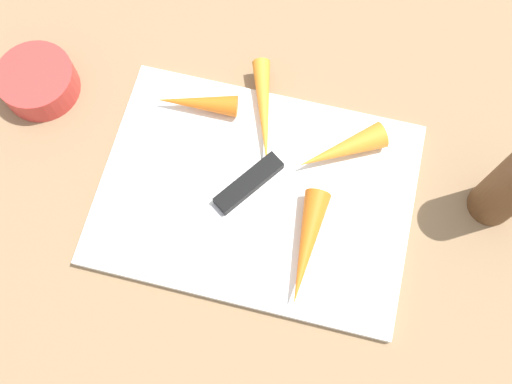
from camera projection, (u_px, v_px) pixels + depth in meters
name	position (u px, v px, depth m)	size (l,w,h in m)	color
ground_plane	(256.00, 195.00, 0.68)	(1.40, 1.40, 0.00)	#8C6D4C
cutting_board	(256.00, 194.00, 0.67)	(0.36, 0.26, 0.01)	white
knife	(240.00, 190.00, 0.66)	(0.13, 0.17, 0.01)	#B7B7BC
carrot_longest	(264.00, 112.00, 0.69)	(0.02, 0.02, 0.14)	orange
carrot_short	(341.00, 150.00, 0.66)	(0.03, 0.03, 0.11)	orange
carrot_shortest	(197.00, 103.00, 0.69)	(0.03, 0.03, 0.10)	orange
carrot_long	(306.00, 247.00, 0.63)	(0.03, 0.03, 0.13)	orange
small_bowl	(38.00, 82.00, 0.71)	(0.09, 0.09, 0.04)	red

